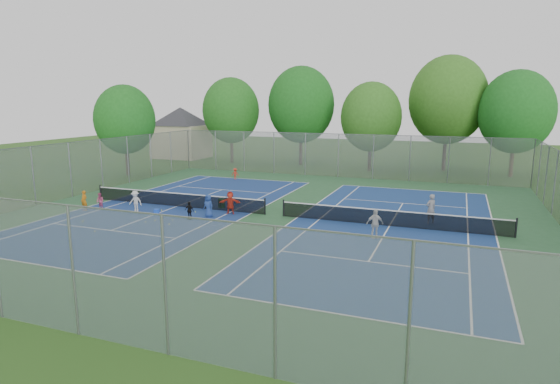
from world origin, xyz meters
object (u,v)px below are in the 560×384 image
Objects in this scene: ball_crate at (157,211)px; ball_hopper at (222,203)px; instructor at (431,209)px; net_right at (390,218)px; net_left at (177,200)px.

ball_hopper is (3.11, 2.78, 0.18)m from ball_crate.
ball_crate is 16.61m from instructor.
net_right is 40.82× the size of ball_crate.
instructor is at bearing 35.12° from net_right.
net_left reaches higher than ball_hopper.
instructor reaches higher than ball_crate.
net_right is at bearing -3.59° from ball_hopper.
net_left is 20.54× the size of ball_hopper.
net_right is 11.04m from ball_hopper.
net_right is 7.46× the size of instructor.
net_left is at bearing 86.70° from ball_crate.
ball_crate is at bearing -93.30° from net_left.
instructor reaches higher than net_left.
net_left reaches higher than ball_crate.
net_left is 7.46× the size of instructor.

